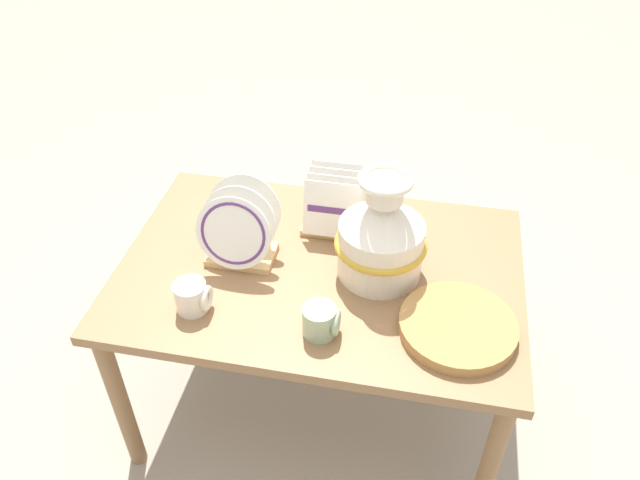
# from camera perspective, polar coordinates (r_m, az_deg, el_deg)

# --- Properties ---
(ground_plane) EXTENTS (14.00, 14.00, 0.00)m
(ground_plane) POSITION_cam_1_polar(r_m,az_deg,el_deg) (2.45, 0.00, -14.25)
(ground_plane) COLOR gray
(display_table) EXTENTS (1.25, 0.84, 0.68)m
(display_table) POSITION_cam_1_polar(r_m,az_deg,el_deg) (2.00, 0.00, -4.15)
(display_table) COLOR olive
(display_table) RESTS_ON ground_plane
(ceramic_vase) EXTENTS (0.28, 0.28, 0.35)m
(ceramic_vase) POSITION_cam_1_polar(r_m,az_deg,el_deg) (1.85, 5.63, 0.49)
(ceramic_vase) COLOR silver
(ceramic_vase) RESTS_ON display_table
(dish_rack_round_plates) EXTENTS (0.23, 0.19, 0.25)m
(dish_rack_round_plates) POSITION_cam_1_polar(r_m,az_deg,el_deg) (1.93, -7.41, 0.62)
(dish_rack_round_plates) COLOR tan
(dish_rack_round_plates) RESTS_ON display_table
(dish_rack_square_plates) EXTENTS (0.21, 0.18, 0.20)m
(dish_rack_square_plates) POSITION_cam_1_polar(r_m,az_deg,el_deg) (2.06, 1.35, 2.81)
(dish_rack_square_plates) COLOR tan
(dish_rack_square_plates) RESTS_ON display_table
(wicker_charger_stack) EXTENTS (0.33, 0.33, 0.04)m
(wicker_charger_stack) POSITION_cam_1_polar(r_m,az_deg,el_deg) (1.79, 12.47, -7.71)
(wicker_charger_stack) COLOR #AD7F47
(wicker_charger_stack) RESTS_ON display_table
(mug_sage_glaze) EXTENTS (0.10, 0.09, 0.09)m
(mug_sage_glaze) POSITION_cam_1_polar(r_m,az_deg,el_deg) (1.72, 0.10, -7.42)
(mug_sage_glaze) COLOR #9EB28E
(mug_sage_glaze) RESTS_ON display_table
(mug_cream_glaze) EXTENTS (0.10, 0.09, 0.09)m
(mug_cream_glaze) POSITION_cam_1_polar(r_m,az_deg,el_deg) (1.82, -11.55, -5.11)
(mug_cream_glaze) COLOR silver
(mug_cream_glaze) RESTS_ON display_table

